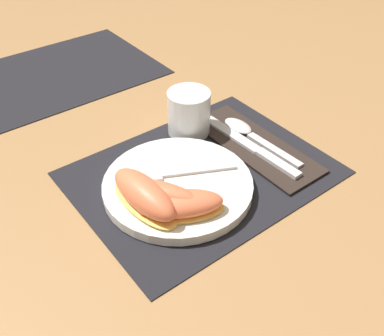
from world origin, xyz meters
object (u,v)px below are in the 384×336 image
object	(u,v)px
spoon	(247,132)
citrus_wedge_2	(180,205)
juice_glass	(189,115)
fork	(167,174)
citrus_wedge_0	(144,196)
plate	(178,185)
citrus_wedge_1	(161,196)
knife	(252,147)

from	to	relation	value
spoon	citrus_wedge_2	xyz separation A→B (m)	(-0.22, -0.10, 0.02)
juice_glass	fork	world-z (taller)	juice_glass
citrus_wedge_0	citrus_wedge_2	distance (m)	0.05
plate	citrus_wedge_1	world-z (taller)	citrus_wedge_1
juice_glass	fork	bearing A→B (deg)	-140.83
fork	citrus_wedge_2	size ratio (longest dim) A/B	1.32
citrus_wedge_2	fork	bearing A→B (deg)	68.09
juice_glass	citrus_wedge_1	distance (m)	0.21
spoon	citrus_wedge_2	size ratio (longest dim) A/B	1.30
plate	citrus_wedge_2	xyz separation A→B (m)	(-0.04, -0.06, 0.02)
plate	fork	world-z (taller)	fork
spoon	citrus_wedge_0	distance (m)	0.26
knife	spoon	bearing A→B (deg)	57.95
knife	citrus_wedge_1	bearing A→B (deg)	-171.47
plate	juice_glass	world-z (taller)	juice_glass
fork	citrus_wedge_2	xyz separation A→B (m)	(-0.03, -0.08, 0.01)
fork	citrus_wedge_0	world-z (taller)	citrus_wedge_0
knife	citrus_wedge_0	xyz separation A→B (m)	(-0.23, -0.02, 0.03)
plate	spoon	bearing A→B (deg)	12.54
plate	citrus_wedge_0	world-z (taller)	citrus_wedge_0
juice_glass	fork	distance (m)	0.15
juice_glass	knife	size ratio (longest dim) A/B	0.36
fork	citrus_wedge_0	xyz separation A→B (m)	(-0.06, -0.04, 0.02)
knife	citrus_wedge_1	size ratio (longest dim) A/B	1.69
plate	citrus_wedge_2	bearing A→B (deg)	-122.93
citrus_wedge_0	knife	bearing A→B (deg)	4.69
plate	juice_glass	bearing A→B (deg)	46.57
plate	citrus_wedge_1	xyz separation A→B (m)	(-0.05, -0.03, 0.02)
juice_glass	citrus_wedge_0	world-z (taller)	juice_glass
knife	citrus_wedge_0	distance (m)	0.23
citrus_wedge_0	fork	bearing A→B (deg)	29.67
plate	spoon	world-z (taller)	plate
knife	citrus_wedge_1	xyz separation A→B (m)	(-0.21, -0.03, 0.03)
spoon	juice_glass	bearing A→B (deg)	135.12
knife	fork	size ratio (longest dim) A/B	1.22
knife	citrus_wedge_2	distance (m)	0.21
plate	citrus_wedge_0	xyz separation A→B (m)	(-0.07, -0.01, 0.03)
citrus_wedge_0	citrus_wedge_2	size ratio (longest dim) A/B	0.99
fork	citrus_wedge_2	world-z (taller)	citrus_wedge_2
plate	juice_glass	distance (m)	0.16
citrus_wedge_2	plate	bearing A→B (deg)	57.07
spoon	citrus_wedge_0	xyz separation A→B (m)	(-0.25, -0.05, 0.03)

